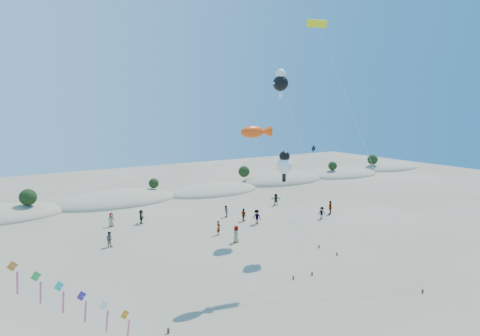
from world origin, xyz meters
name	(u,v)px	position (x,y,z in m)	size (l,w,h in m)	color
dune_ridge	(124,200)	(1.06, 45.14, 0.11)	(145.30, 11.49, 5.57)	gray
fish_kite	(256,132)	(2.63, 11.44, 12.22)	(5.65, 3.02, 12.74)	#3F2D1E
cartoon_kite_low	(284,164)	(8.49, 15.12, 8.76)	(4.37, 6.76, 10.03)	#3F2D1E
cartoon_kite_high	(281,82)	(13.37, 22.27, 17.15)	(2.37, 11.99, 18.61)	#3F2D1E
parafoil_kite	(319,30)	(11.00, 13.44, 21.25)	(2.05, 12.29, 22.26)	#3F2D1E
dark_kite	(315,171)	(18.69, 21.90, 6.32)	(9.72, 11.48, 9.24)	#3F2D1E
beachgoers	(233,215)	(9.35, 26.42, 0.85)	(29.45, 13.61, 1.88)	slate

